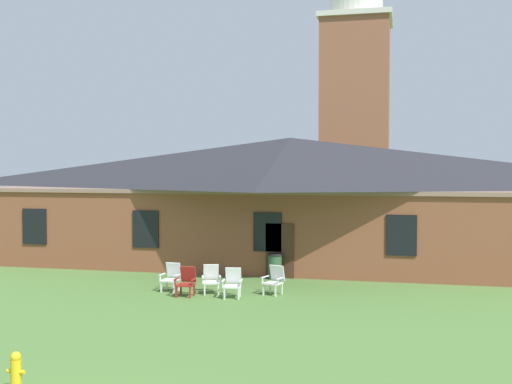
# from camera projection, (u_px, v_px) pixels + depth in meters

# --- Properties ---
(brick_building) EXTENTS (26.07, 10.40, 5.61)m
(brick_building) POSITION_uv_depth(u_px,v_px,m) (290.00, 197.00, 28.58)
(brick_building) COLOR brown
(brick_building) RESTS_ON ground
(dome_tower) EXTENTS (5.18, 5.18, 20.84)m
(dome_tower) POSITION_uv_depth(u_px,v_px,m) (356.00, 94.00, 45.01)
(dome_tower) COLOR #93563D
(dome_tower) RESTS_ON ground
(lawn_chair_by_porch) EXTENTS (0.66, 0.69, 0.96)m
(lawn_chair_by_porch) POSITION_uv_depth(u_px,v_px,m) (172.00, 276.00, 21.20)
(lawn_chair_by_porch) COLOR white
(lawn_chair_by_porch) RESTS_ON ground
(lawn_chair_near_door) EXTENTS (0.65, 0.68, 0.96)m
(lawn_chair_near_door) POSITION_uv_depth(u_px,v_px,m) (186.00, 281.00, 20.39)
(lawn_chair_near_door) COLOR maroon
(lawn_chair_near_door) RESTS_ON ground
(lawn_chair_left_end) EXTENTS (0.76, 0.81, 0.96)m
(lawn_chair_left_end) POSITION_uv_depth(u_px,v_px,m) (211.00, 278.00, 20.83)
(lawn_chair_left_end) COLOR silver
(lawn_chair_left_end) RESTS_ON ground
(lawn_chair_middle) EXTENTS (0.70, 0.74, 0.96)m
(lawn_chair_middle) POSITION_uv_depth(u_px,v_px,m) (233.00, 282.00, 20.14)
(lawn_chair_middle) COLOR white
(lawn_chair_middle) RESTS_ON ground
(lawn_chair_right_end) EXTENTS (0.76, 0.81, 0.96)m
(lawn_chair_right_end) POSITION_uv_depth(u_px,v_px,m) (275.00, 279.00, 20.64)
(lawn_chair_right_end) COLOR silver
(lawn_chair_right_end) RESTS_ON ground
(fire_hydrant) EXTENTS (0.36, 0.28, 0.79)m
(fire_hydrant) POSITION_uv_depth(u_px,v_px,m) (16.00, 373.00, 11.57)
(fire_hydrant) COLOR gold
(fire_hydrant) RESTS_ON ground
(trash_bin) EXTENTS (0.56, 0.56, 0.98)m
(trash_bin) POSITION_uv_depth(u_px,v_px,m) (275.00, 266.00, 23.44)
(trash_bin) COLOR #335638
(trash_bin) RESTS_ON ground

